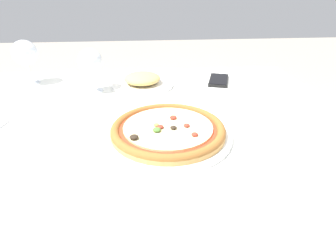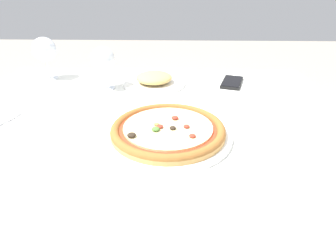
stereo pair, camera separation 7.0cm
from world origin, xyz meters
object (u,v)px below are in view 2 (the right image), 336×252
pizza_plate (168,131)px  cell_phone (232,82)px  wine_glass_far_left (103,60)px  wine_glass_far_right (44,50)px  side_plate (153,80)px  dining_table (149,145)px

pizza_plate → cell_phone: (0.23, 0.41, -0.01)m
pizza_plate → wine_glass_far_left: (-0.23, 0.34, 0.09)m
pizza_plate → wine_glass_far_right: (-0.48, 0.45, 0.10)m
wine_glass_far_left → side_plate: bearing=14.5°
wine_glass_far_right → cell_phone: (0.71, -0.04, -0.11)m
dining_table → side_plate: bearing=90.9°
dining_table → pizza_plate: (0.06, -0.11, 0.11)m
pizza_plate → wine_glass_far_right: 0.67m
wine_glass_far_right → wine_glass_far_left: bearing=-23.6°
dining_table → wine_glass_far_right: (-0.42, 0.33, 0.21)m
wine_glass_far_left → cell_phone: 0.48m
pizza_plate → wine_glass_far_right: wine_glass_far_right is taller
pizza_plate → cell_phone: size_ratio=2.03×
wine_glass_far_right → pizza_plate: bearing=-42.8°
dining_table → side_plate: size_ratio=5.28×
cell_phone → dining_table: bearing=-135.1°
wine_glass_far_left → wine_glass_far_right: (-0.25, 0.11, 0.01)m
wine_glass_far_right → side_plate: bearing=-8.9°
dining_table → wine_glass_far_left: wine_glass_far_left is taller
dining_table → cell_phone: bearing=44.9°
side_plate → wine_glass_far_left: bearing=-165.5°
wine_glass_far_right → dining_table: bearing=-38.4°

